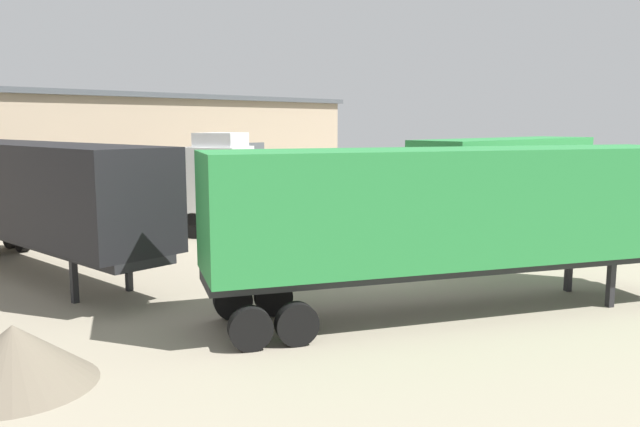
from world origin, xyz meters
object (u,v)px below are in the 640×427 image
object	(u,v)px
container_trailer_white	(456,209)
container_trailer_teal	(37,192)
gravel_pile	(14,355)
tractor_unit_white	(229,187)
container_trailer_green	(508,175)

from	to	relation	value
container_trailer_white	container_trailer_teal	world-z (taller)	container_trailer_teal
gravel_pile	tractor_unit_white	bearing A→B (deg)	37.71
container_trailer_white	container_trailer_teal	bearing A→B (deg)	144.75
container_trailer_green	gravel_pile	world-z (taller)	container_trailer_green
container_trailer_white	gravel_pile	xyz separation A→B (m)	(-9.30, 3.30, -2.04)
tractor_unit_white	container_trailer_green	bearing A→B (deg)	-169.30
container_trailer_teal	gravel_pile	distance (m)	9.12
gravel_pile	container_trailer_teal	bearing A→B (deg)	65.05
tractor_unit_white	container_trailer_green	world-z (taller)	tractor_unit_white
tractor_unit_white	container_trailer_teal	world-z (taller)	tractor_unit_white
tractor_unit_white	gravel_pile	world-z (taller)	tractor_unit_white
tractor_unit_white	container_trailer_white	bearing A→B (deg)	137.23
gravel_pile	container_trailer_green	bearing A→B (deg)	2.05
container_trailer_green	container_trailer_white	size ratio (longest dim) A/B	0.82
tractor_unit_white	container_trailer_green	size ratio (longest dim) A/B	0.69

